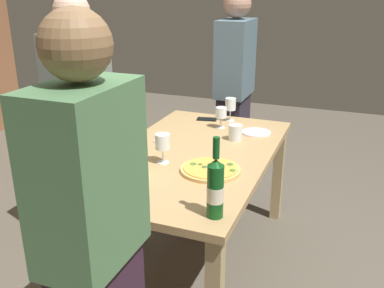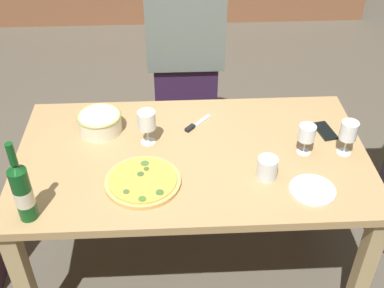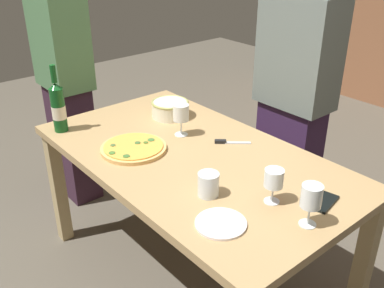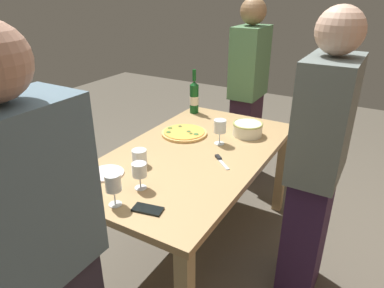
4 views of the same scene
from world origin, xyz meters
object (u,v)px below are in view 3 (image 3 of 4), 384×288
pizza_knife (228,142)px  pizza (134,148)px  side_plate (221,223)px  dining_table (192,171)px  serving_bowl (170,108)px  wine_glass_far_left (311,198)px  cell_phone (324,202)px  wine_glass_near_pizza (274,180)px  wine_glass_by_bottle (181,113)px  person_host (65,82)px  person_guest_right (293,101)px  wine_bottle (58,107)px  cup_amber (208,184)px

pizza_knife → pizza: bearing=-121.2°
pizza → side_plate: size_ratio=1.68×
dining_table → serving_bowl: size_ratio=7.51×
wine_glass_far_left → cell_phone: 0.20m
pizza_knife → wine_glass_near_pizza: bearing=-25.4°
serving_bowl → wine_glass_by_bottle: size_ratio=1.26×
side_plate → person_host: 1.65m
serving_bowl → wine_glass_far_left: wine_glass_far_left is taller
wine_glass_far_left → person_guest_right: size_ratio=0.10×
wine_bottle → side_plate: wine_bottle is taller
wine_glass_near_pizza → cell_phone: wine_glass_near_pizza is taller
wine_glass_near_pizza → wine_glass_by_bottle: bearing=171.2°
cup_amber → wine_glass_near_pizza: bearing=38.6°
cup_amber → person_guest_right: 0.99m
wine_glass_near_pizza → cell_phone: size_ratio=1.01×
cup_amber → cell_phone: cup_amber is taller
pizza → person_host: person_host is taller
pizza → person_guest_right: size_ratio=0.20×
serving_bowl → wine_glass_far_left: bearing=-11.5°
cell_phone → person_host: bearing=175.5°
wine_bottle → wine_glass_far_left: bearing=13.8°
side_plate → pizza_knife: size_ratio=1.29×
wine_glass_near_pizza → pizza_knife: wine_glass_near_pizza is taller
pizza → serving_bowl: bearing=118.9°
cell_phone → dining_table: bearing=-179.8°
wine_glass_near_pizza → cup_amber: bearing=-141.4°
cell_phone → pizza_knife: (-0.62, 0.08, 0.00)m
wine_glass_far_left → cell_phone: wine_glass_far_left is taller
serving_bowl → wine_glass_near_pizza: bearing=-12.9°
person_host → pizza: bearing=-10.6°
dining_table → person_host: person_host is taller
dining_table → person_host: 1.17m
wine_glass_far_left → person_host: 1.85m
side_plate → wine_bottle: bearing=-175.6°
wine_glass_far_left → dining_table: bearing=177.7°
cup_amber → person_guest_right: bearing=108.5°
dining_table → wine_bottle: size_ratio=4.44×
wine_glass_far_left → pizza_knife: 0.72m
serving_bowl → wine_glass_near_pizza: wine_glass_near_pizza is taller
cell_phone → pizza: bearing=-171.0°
serving_bowl → pizza_knife: (0.46, 0.01, -0.04)m
cup_amber → pizza_knife: 0.48m
dining_table → pizza_knife: bearing=82.7°
pizza → side_plate: bearing=-6.6°
dining_table → wine_glass_far_left: bearing=-2.3°
wine_glass_near_pizza → pizza_knife: size_ratio=0.98×
dining_table → pizza_knife: pizza_knife is taller
cup_amber → pizza_knife: size_ratio=0.67×
dining_table → wine_glass_far_left: (0.69, -0.03, 0.21)m
side_plate → cell_phone: (0.16, 0.41, 0.00)m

